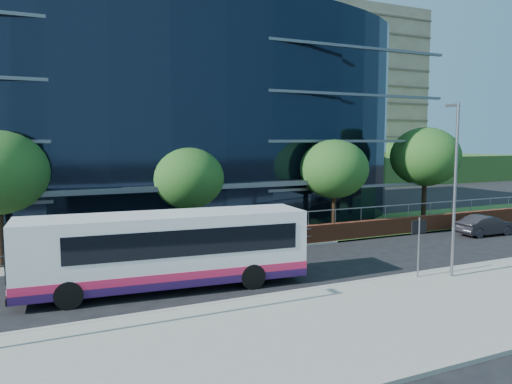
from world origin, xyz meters
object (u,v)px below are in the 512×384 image
tree_far_d (425,157)px  tree_dist_f (391,155)px  street_sign (419,234)px  tree_far_c (334,169)px  tree_far_b (188,178)px  streetlight_east (455,185)px  parked_car (486,225)px  city_bus (168,249)px  tree_dist_e (309,154)px

tree_far_d → tree_dist_f: tree_far_d is taller
street_sign → tree_far_c: (2.50, 10.59, 2.39)m
tree_far_b → tree_far_d: 19.03m
tree_far_b → tree_far_c: tree_far_c is taller
streetlight_east → parked_car: streetlight_east is taller
parked_car → streetlight_east: bearing=125.7°
tree_far_c → tree_far_d: size_ratio=0.87×
street_sign → parked_car: bearing=27.6°
tree_far_b → streetlight_east: 14.74m
street_sign → streetlight_east: bearing=-21.4°
street_sign → tree_far_b: (-7.50, 11.09, 2.06)m
tree_dist_f → streetlight_east: (-34.00, -44.17, 0.23)m
street_sign → city_bus: 11.41m
tree_far_b → city_bus: 8.56m
tree_far_c → city_bus: tree_far_c is taller
tree_dist_e → tree_far_d: bearing=-104.9°
tree_dist_f → city_bus: size_ratio=0.49×
tree_dist_f → city_bus: bearing=-139.2°
streetlight_east → parked_car: bearing=33.2°
tree_far_c → tree_dist_e: (17.00, 31.00, 0.00)m
tree_far_b → city_bus: tree_far_b is taller
streetlight_east → parked_car: size_ratio=1.91×
streetlight_east → city_bus: (-12.32, 4.18, -2.68)m
tree_far_c → city_bus: 15.30m
parked_car → tree_dist_e: bearing=-9.3°
street_sign → tree_dist_f: (35.50, 43.59, 2.06)m
tree_far_c → streetlight_east: size_ratio=0.81×
city_bus → parked_car: 23.07m
tree_far_d → parked_car: size_ratio=1.78×
street_sign → streetlight_east: 2.80m
tree_far_c → parked_car: tree_far_c is taller
streetlight_east → city_bus: size_ratio=0.64×
tree_dist_f → street_sign: bearing=-129.2°
tree_far_c → city_bus: (-13.32, -7.00, -2.77)m
tree_far_d → parked_car: 6.95m
tree_far_b → city_bus: size_ratio=0.49×
tree_far_c → tree_far_d: bearing=6.3°
tree_dist_f → parked_car: tree_dist_f is taller
parked_car → tree_far_c: bearing=68.5°
streetlight_east → city_bus: bearing=161.3°
tree_far_d → tree_dist_e: (8.00, 30.00, -0.65)m
city_bus → parked_car: (22.89, 2.73, -1.07)m
tree_far_d → streetlight_east: (-10.00, -12.17, -0.75)m
tree_far_b → tree_far_d: size_ratio=0.81×
tree_far_b → parked_car: size_ratio=1.45×
tree_dist_e → parked_car: (-7.43, -35.27, -3.85)m
tree_far_b → tree_dist_e: bearing=48.5°
tree_dist_f → parked_car: size_ratio=1.45×
tree_far_c → streetlight_east: bearing=-95.1°
street_sign → tree_far_c: size_ratio=0.43×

